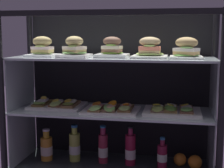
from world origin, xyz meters
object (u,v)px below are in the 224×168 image
object	(u,v)px
juice_bottle_front_right_end	(103,148)
orange_fruit_near_left_post	(180,159)
plated_roll_sandwich_near_right_corner	(42,48)
juice_bottle_back_left	(75,147)
plated_roll_sandwich_far_right	(112,50)
plated_roll_sandwich_left_of_center	(74,49)
open_sandwich_tray_center	(57,104)
orange_fruit_beside_bottles	(195,162)
plated_roll_sandwich_right_of_center	(150,50)
juice_bottle_front_fourth	(130,150)
juice_bottle_front_second	(162,156)
plated_roll_sandwich_center	(186,50)
open_sandwich_tray_far_left	(172,110)
open_sandwich_tray_far_right	(111,108)
juice_bottle_back_right	(47,148)

from	to	relation	value
juice_bottle_front_right_end	orange_fruit_near_left_post	world-z (taller)	juice_bottle_front_right_end
plated_roll_sandwich_near_right_corner	juice_bottle_back_left	xyz separation A→B (m)	(0.17, 0.05, -0.61)
plated_roll_sandwich_far_right	orange_fruit_near_left_post	xyz separation A→B (m)	(0.40, 0.07, -0.66)
plated_roll_sandwich_left_of_center	open_sandwich_tray_center	bearing A→B (deg)	154.99
juice_bottle_front_right_end	orange_fruit_beside_bottles	distance (m)	0.55
plated_roll_sandwich_far_right	juice_bottle_front_right_end	size ratio (longest dim) A/B	0.78
plated_roll_sandwich_right_of_center	juice_bottle_front_fourth	size ratio (longest dim) A/B	0.84
plated_roll_sandwich_right_of_center	juice_bottle_front_second	xyz separation A→B (m)	(0.08, 0.00, -0.62)
plated_roll_sandwich_center	plated_roll_sandwich_left_of_center	bearing A→B (deg)	-176.72
plated_roll_sandwich_left_of_center	plated_roll_sandwich_right_of_center	size ratio (longest dim) A/B	0.87
plated_roll_sandwich_left_of_center	plated_roll_sandwich_center	xyz separation A→B (m)	(0.62, 0.04, 0.00)
juice_bottle_front_right_end	orange_fruit_near_left_post	bearing A→B (deg)	4.37
plated_roll_sandwich_near_right_corner	juice_bottle_front_second	xyz separation A→B (m)	(0.72, 0.01, -0.62)
plated_roll_sandwich_center	juice_bottle_back_left	xyz separation A→B (m)	(-0.66, 0.06, -0.61)
juice_bottle_back_left	open_sandwich_tray_far_left	bearing A→B (deg)	-5.33
plated_roll_sandwich_left_of_center	plated_roll_sandwich_right_of_center	distance (m)	0.43
plated_roll_sandwich_far_right	plated_roll_sandwich_near_right_corner	bearing A→B (deg)	-178.72
plated_roll_sandwich_right_of_center	open_sandwich_tray_far_right	bearing A→B (deg)	-170.15
plated_roll_sandwich_left_of_center	open_sandwich_tray_far_left	bearing A→B (deg)	3.74
plated_roll_sandwich_center	juice_bottle_front_fourth	world-z (taller)	plated_roll_sandwich_center
plated_roll_sandwich_center	juice_bottle_back_right	bearing A→B (deg)	177.64
juice_bottle_front_right_end	open_sandwich_tray_far_right	bearing A→B (deg)	-49.18
open_sandwich_tray_center	open_sandwich_tray_far_left	xyz separation A→B (m)	(0.69, -0.03, -0.00)
plated_roll_sandwich_right_of_center	juice_bottle_front_right_end	bearing A→B (deg)	171.89
orange_fruit_near_left_post	juice_bottle_front_second	bearing A→B (deg)	-145.53
plated_roll_sandwich_far_right	juice_bottle_front_fourth	distance (m)	0.61
open_sandwich_tray_far_left	orange_fruit_near_left_post	bearing A→B (deg)	60.65
juice_bottle_back_right	orange_fruit_near_left_post	bearing A→B (deg)	4.20
juice_bottle_back_left	open_sandwich_tray_far_right	bearing A→B (deg)	-16.55
plated_roll_sandwich_left_of_center	juice_bottle_front_fourth	bearing A→B (deg)	16.76
plated_roll_sandwich_center	open_sandwich_tray_far_right	distance (m)	0.53
open_sandwich_tray_far_right	juice_bottle_front_fourth	bearing A→B (deg)	36.44
orange_fruit_beside_bottles	orange_fruit_near_left_post	xyz separation A→B (m)	(-0.09, 0.03, -0.00)
plated_roll_sandwich_far_right	juice_bottle_back_right	world-z (taller)	plated_roll_sandwich_far_right
open_sandwich_tray_far_right	juice_bottle_back_right	size ratio (longest dim) A/B	1.60
plated_roll_sandwich_near_right_corner	plated_roll_sandwich_far_right	bearing A→B (deg)	1.28
plated_roll_sandwich_near_right_corner	orange_fruit_beside_bottles	xyz separation A→B (m)	(0.91, 0.05, -0.66)
juice_bottle_back_left	juice_bottle_front_second	size ratio (longest dim) A/B	1.19
plated_roll_sandwich_far_right	plated_roll_sandwich_right_of_center	size ratio (longest dim) A/B	0.92
orange_fruit_beside_bottles	juice_bottle_back_left	bearing A→B (deg)	-179.38
open_sandwich_tray_far_right	juice_bottle_front_second	size ratio (longest dim) A/B	1.65
juice_bottle_back_left	orange_fruit_beside_bottles	xyz separation A→B (m)	(0.73, 0.01, -0.05)
orange_fruit_beside_bottles	plated_roll_sandwich_near_right_corner	bearing A→B (deg)	-176.66
plated_roll_sandwich_left_of_center	plated_roll_sandwich_far_right	bearing A→B (deg)	15.17
plated_roll_sandwich_right_of_center	open_sandwich_tray_far_left	bearing A→B (deg)	-8.11
open_sandwich_tray_far_left	juice_bottle_front_second	size ratio (longest dim) A/B	1.65
juice_bottle_back_right	juice_bottle_back_left	bearing A→B (deg)	6.89
juice_bottle_back_right	juice_bottle_front_right_end	size ratio (longest dim) A/B	0.86
plated_roll_sandwich_near_right_corner	open_sandwich_tray_center	xyz separation A→B (m)	(0.08, 0.02, -0.34)
open_sandwich_tray_far_left	orange_fruit_near_left_post	world-z (taller)	open_sandwich_tray_far_left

